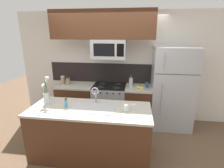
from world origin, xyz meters
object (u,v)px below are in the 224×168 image
Objects in this scene: flower_vase at (46,95)px; spare_glass at (133,107)px; refrigerator at (172,88)px; dish_soap_bottle at (66,103)px; drinking_glass at (126,108)px; coffee_tin at (147,85)px; sink_faucet at (95,93)px; banana_bunch at (140,87)px; stove_range at (109,104)px; storage_jar_medium at (68,81)px; storage_jar_tall at (63,80)px; microwave at (109,49)px; french_press at (131,82)px.

spare_glass is at bearing -1.07° from flower_vase.
dish_soap_bottle is at bearing -146.90° from refrigerator.
drinking_glass reaches higher than spare_glass.
dish_soap_bottle is at bearing -137.08° from coffee_tin.
coffee_tin is 1.45m from sink_faucet.
spare_glass is at bearing -96.83° from banana_bunch.
refrigerator is 9.71× the size of banana_bunch.
stove_range is 1.22m from sink_faucet.
refrigerator is 2.35m from dish_soap_bottle.
stove_range is at bearing -179.19° from refrigerator.
storage_jar_medium is (-2.43, -0.01, 0.08)m from refrigerator.
sink_faucet is at bearing 166.07° from spare_glass.
storage_jar_medium is at bearing 131.35° from sink_faucet.
storage_jar_tall reaches higher than dish_soap_bottle.
banana_bunch is 1.99m from flower_vase.
coffee_tin is at bearing 77.26° from spare_glass.
flower_vase is (-1.51, 0.03, 0.12)m from spare_glass.
refrigerator is 0.56m from coffee_tin.
drinking_glass is at bearing -101.73° from banana_bunch.
microwave reaches higher than sink_faucet.
sink_faucet is (-0.59, -1.09, 0.10)m from french_press.
spare_glass is 0.18× the size of flower_vase.
stove_range is 1.85× the size of flower_vase.
storage_jar_medium is 1.96m from drinking_glass.
storage_jar_tall is 2.01m from coffee_tin.
sink_faucet is (-0.09, -1.01, -0.66)m from microwave.
storage_jar_tall is 1.86m from banana_bunch.
drinking_glass is (-0.40, -1.33, 0.00)m from coffee_tin.
banana_bunch is at bearing 50.21° from sink_faucet.
drinking_glass is at bearing -106.73° from coffee_tin.
french_press is 1.68m from dish_soap_bottle.
stove_range is 8.09× the size of drinking_glass.
drinking_glass reaches higher than stove_range.
banana_bunch is 1.74m from dish_soap_bottle.
coffee_tin is 0.22× the size of flower_vase.
sink_faucet is at bearing -118.32° from french_press.
flower_vase is (-0.39, 0.09, 0.10)m from dish_soap_bottle.
microwave is 4.39× the size of storage_jar_medium.
microwave is 1.63m from flower_vase.
storage_jar_tall is at bearing 177.64° from microwave.
flower_vase is (-1.43, -1.23, 0.07)m from french_press.
french_press is at bearing 1.80° from storage_jar_medium.
sink_faucet reaches higher than stove_range.
storage_jar_medium is at bearing 178.09° from microwave.
french_press reaches higher than storage_jar_tall.
microwave is at bearing 66.23° from dish_soap_bottle.
french_press is 1.34m from drinking_glass.
storage_jar_tall reaches higher than drinking_glass.
sink_faucet is at bearing -95.01° from stove_range.
spare_glass is at bearing -124.50° from refrigerator.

